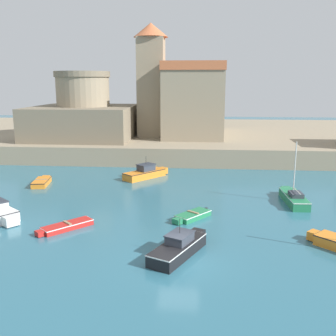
% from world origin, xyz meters
% --- Properties ---
extents(ground_plane, '(200.00, 200.00, 0.00)m').
position_xyz_m(ground_plane, '(0.00, 0.00, 0.00)').
color(ground_plane, '#2D667A').
extents(quay_seawall, '(120.00, 40.00, 2.38)m').
position_xyz_m(quay_seawall, '(0.00, 45.69, 1.19)').
color(quay_seawall, gray).
rests_on(quay_seawall, ground).
extents(dinghy_green_1, '(3.04, 3.42, 0.52)m').
position_xyz_m(dinghy_green_1, '(0.63, 7.55, 0.25)').
color(dinghy_green_1, '#237A4C').
rests_on(dinghy_green_1, ground).
extents(motorboat_black_3, '(3.54, 5.53, 2.28)m').
position_xyz_m(motorboat_black_3, '(-0.02, 0.92, 0.52)').
color(motorboat_black_3, black).
rests_on(motorboat_black_3, ground).
extents(dinghy_orange_4, '(1.89, 4.03, 0.64)m').
position_xyz_m(dinghy_orange_4, '(-15.16, 16.55, 0.31)').
color(dinghy_orange_4, orange).
rests_on(dinghy_orange_4, ground).
extents(dinghy_red_5, '(3.52, 3.72, 0.50)m').
position_xyz_m(dinghy_red_5, '(-8.42, 4.51, 0.23)').
color(dinghy_red_5, red).
rests_on(dinghy_red_5, ground).
extents(sailboat_green_6, '(1.68, 5.76, 5.41)m').
position_xyz_m(sailboat_green_6, '(9.45, 12.37, 0.47)').
color(sailboat_green_6, '#237A4C').
rests_on(sailboat_green_6, ground).
extents(motorboat_orange_7, '(4.71, 5.18, 2.45)m').
position_xyz_m(motorboat_orange_7, '(-4.84, 20.49, 0.56)').
color(motorboat_orange_7, orange).
rests_on(motorboat_orange_7, ground).
extents(church, '(13.17, 16.36, 16.35)m').
position_xyz_m(church, '(-0.93, 39.37, 8.30)').
color(church, gray).
rests_on(church, quay_seawall).
extents(fortress, '(14.56, 14.56, 9.53)m').
position_xyz_m(fortress, '(-16.00, 35.17, 5.59)').
color(fortress, '#796C57').
rests_on(fortress, quay_seawall).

